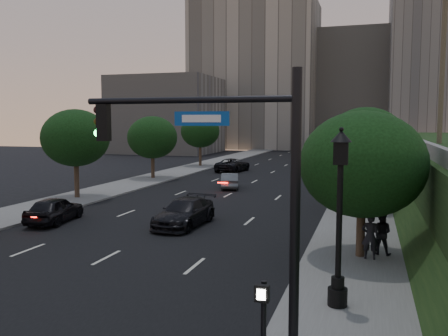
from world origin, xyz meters
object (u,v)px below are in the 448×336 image
(traffic_signal_mast, at_px, (250,210))
(pedestrian_b, at_px, (381,233))
(sedan_far_right, at_px, (332,171))
(sedan_mid_left, at_px, (230,181))
(pedestrian_a, at_px, (370,236))
(street_lamp, at_px, (339,226))
(sedan_near_left, at_px, (55,209))
(pedestrian_c, at_px, (361,212))
(sedan_far_left, at_px, (233,165))
(sedan_near_right, at_px, (185,213))

(traffic_signal_mast, relative_size, pedestrian_b, 3.80)
(traffic_signal_mast, relative_size, sedan_far_right, 1.88)
(sedan_far_right, bearing_deg, sedan_mid_left, -112.87)
(traffic_signal_mast, bearing_deg, pedestrian_b, 71.82)
(pedestrian_a, relative_size, pedestrian_b, 1.02)
(street_lamp, xyz_separation_m, pedestrian_b, (1.38, 6.35, -1.56))
(sedan_near_left, distance_m, pedestrian_c, 17.17)
(sedan_mid_left, distance_m, sedan_far_right, 13.90)
(traffic_signal_mast, bearing_deg, pedestrian_c, 81.04)
(traffic_signal_mast, distance_m, sedan_mid_left, 29.80)
(sedan_mid_left, distance_m, sedan_far_left, 13.91)
(pedestrian_b, bearing_deg, sedan_near_left, 3.75)
(sedan_near_left, xyz_separation_m, pedestrian_a, (17.32, -2.78, 0.33))
(sedan_near_left, relative_size, pedestrian_c, 2.77)
(sedan_near_left, relative_size, pedestrian_b, 2.42)
(traffic_signal_mast, height_order, pedestrian_c, traffic_signal_mast)
(sedan_mid_left, height_order, sedan_near_right, sedan_near_right)
(sedan_far_right, relative_size, pedestrian_b, 2.02)
(sedan_mid_left, bearing_deg, pedestrian_b, 107.75)
(sedan_far_left, xyz_separation_m, pedestrian_a, (15.25, -32.62, 0.32))
(sedan_far_right, bearing_deg, traffic_signal_mast, -77.25)
(sedan_far_left, height_order, pedestrian_b, pedestrian_b)
(sedan_far_right, bearing_deg, pedestrian_c, -70.87)
(sedan_far_right, bearing_deg, sedan_near_left, -104.47)
(street_lamp, height_order, pedestrian_a, street_lamp)
(sedan_far_left, bearing_deg, traffic_signal_mast, 113.95)
(traffic_signal_mast, relative_size, pedestrian_c, 4.34)
(sedan_mid_left, height_order, pedestrian_a, pedestrian_a)
(traffic_signal_mast, height_order, sedan_near_right, traffic_signal_mast)
(street_lamp, xyz_separation_m, sedan_mid_left, (-10.72, 24.69, -1.96))
(pedestrian_a, xyz_separation_m, pedestrian_b, (0.44, 0.85, -0.02))
(pedestrian_b, relative_size, pedestrian_c, 1.14)
(street_lamp, distance_m, pedestrian_c, 11.62)
(sedan_near_right, xyz_separation_m, pedestrian_a, (9.84, -4.12, 0.34))
(pedestrian_a, height_order, pedestrian_b, pedestrian_a)
(traffic_signal_mast, bearing_deg, sedan_far_right, 91.48)
(street_lamp, height_order, pedestrian_c, street_lamp)
(sedan_near_right, bearing_deg, street_lamp, -44.56)
(sedan_far_left, bearing_deg, pedestrian_c, 126.43)
(sedan_mid_left, bearing_deg, traffic_signal_mast, 91.66)
(traffic_signal_mast, relative_size, sedan_far_left, 1.26)
(sedan_near_left, xyz_separation_m, pedestrian_c, (16.87, 3.21, 0.19))
(sedan_near_left, relative_size, sedan_mid_left, 1.09)
(sedan_near_left, relative_size, sedan_far_right, 1.20)
(sedan_far_right, height_order, pedestrian_c, pedestrian_c)
(pedestrian_c, bearing_deg, pedestrian_a, 71.61)
(pedestrian_b, distance_m, pedestrian_c, 5.21)
(street_lamp, height_order, sedan_far_left, street_lamp)
(pedestrian_b, bearing_deg, traffic_signal_mast, 81.76)
(sedan_near_left, bearing_deg, sedan_far_left, -102.41)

